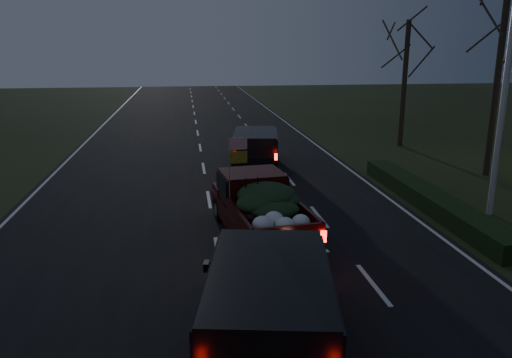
{
  "coord_description": "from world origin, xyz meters",
  "views": [
    {
      "loc": [
        -0.76,
        -13.01,
        5.61
      ],
      "look_at": [
        1.5,
        2.94,
        1.3
      ],
      "focal_mm": 35.0,
      "sensor_mm": 36.0,
      "label": 1
    }
  ],
  "objects_px": {
    "pickup_truck": "(260,204)",
    "lead_suv": "(255,145)",
    "rear_suv": "(269,304)",
    "light_pole": "(510,50)"
  },
  "relations": [
    {
      "from": "rear_suv",
      "to": "pickup_truck",
      "type": "bearing_deg",
      "value": 93.37
    },
    {
      "from": "lead_suv",
      "to": "rear_suv",
      "type": "distance_m",
      "value": 15.1
    },
    {
      "from": "light_pole",
      "to": "rear_suv",
      "type": "height_order",
      "value": "light_pole"
    },
    {
      "from": "light_pole",
      "to": "pickup_truck",
      "type": "xyz_separation_m",
      "value": [
        -8.16,
        -0.98,
        -4.45
      ]
    },
    {
      "from": "pickup_truck",
      "to": "lead_suv",
      "type": "xyz_separation_m",
      "value": [
        1.12,
        8.9,
        0.04
      ]
    },
    {
      "from": "pickup_truck",
      "to": "rear_suv",
      "type": "relative_size",
      "value": 0.98
    },
    {
      "from": "lead_suv",
      "to": "rear_suv",
      "type": "bearing_deg",
      "value": -88.05
    },
    {
      "from": "pickup_truck",
      "to": "lead_suv",
      "type": "height_order",
      "value": "pickup_truck"
    },
    {
      "from": "light_pole",
      "to": "lead_suv",
      "type": "xyz_separation_m",
      "value": [
        -7.04,
        7.91,
        -4.42
      ]
    },
    {
      "from": "light_pole",
      "to": "lead_suv",
      "type": "relative_size",
      "value": 1.77
    }
  ]
}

